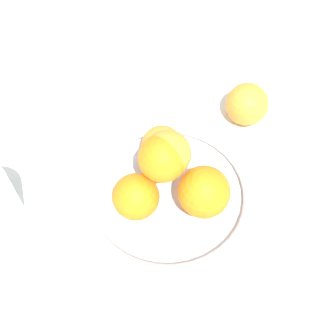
% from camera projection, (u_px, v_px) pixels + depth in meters
% --- Properties ---
extents(ground_plane, '(4.00, 4.00, 0.00)m').
position_uv_depth(ground_plane, '(168.00, 202.00, 0.75)').
color(ground_plane, silver).
extents(fruit_bowl, '(0.27, 0.27, 0.04)m').
position_uv_depth(fruit_bowl, '(168.00, 196.00, 0.74)').
color(fruit_bowl, silver).
rests_on(fruit_bowl, ground_plane).
extents(orange_pile, '(0.17, 0.17, 0.13)m').
position_uv_depth(orange_pile, '(169.00, 172.00, 0.67)').
color(orange_pile, orange).
rests_on(orange_pile, fruit_bowl).
extents(stray_orange, '(0.07, 0.07, 0.07)m').
position_uv_depth(stray_orange, '(247.00, 104.00, 0.81)').
color(stray_orange, orange).
rests_on(stray_orange, ground_plane).
extents(napkin_folded, '(0.20, 0.20, 0.01)m').
position_uv_depth(napkin_folded, '(117.00, 63.00, 0.91)').
color(napkin_folded, beige).
rests_on(napkin_folded, ground_plane).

